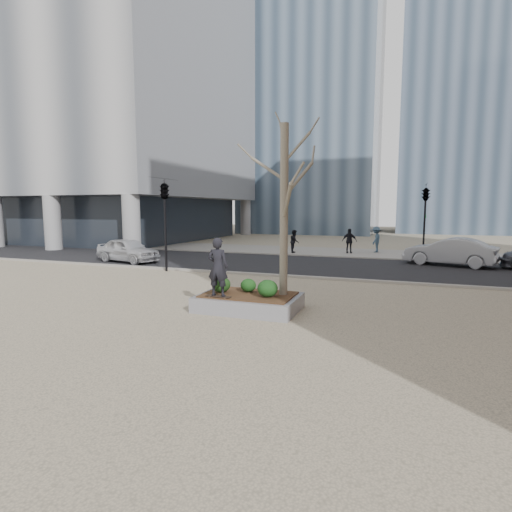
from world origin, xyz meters
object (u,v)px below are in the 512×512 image
(planter, at_px, (249,302))
(skateboard, at_px, (218,297))
(police_car, at_px, (128,250))
(skateboarder, at_px, (218,267))

(planter, bearing_deg, skateboard, -133.59)
(skateboard, distance_m, police_car, 12.84)
(planter, distance_m, skateboarder, 1.52)
(planter, distance_m, police_car, 12.93)
(planter, relative_size, skateboard, 3.85)
(skateboard, bearing_deg, planter, 49.60)
(skateboarder, distance_m, police_car, 12.85)
(police_car, bearing_deg, skateboarder, -118.82)
(planter, height_order, skateboarder, skateboarder)
(planter, xyz_separation_m, skateboard, (-0.68, -0.71, 0.26))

